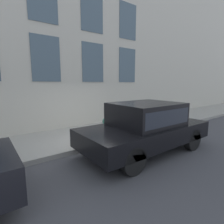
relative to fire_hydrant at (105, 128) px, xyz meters
name	(u,v)px	position (x,y,z in m)	size (l,w,h in m)	color
ground_plane	(108,146)	(-0.46, 0.22, -0.58)	(80.00, 80.00, 0.00)	#47474C
sidewalk	(88,135)	(1.07, 0.22, -0.50)	(3.05, 60.00, 0.16)	#9E9B93
building_facade	(68,17)	(2.74, 0.22, 4.91)	(0.33, 40.00, 10.97)	beige
fire_hydrant	(105,128)	(0.00, 0.00, 0.00)	(0.31, 0.43, 0.82)	#2D7260
person	(118,116)	(0.17, -0.79, 0.39)	(0.33, 0.22, 1.35)	#726651
parked_car_black_near	(146,125)	(-1.66, -0.53, 0.37)	(2.05, 4.64, 1.70)	black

